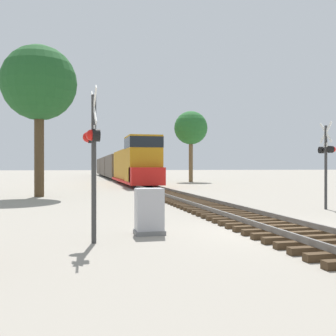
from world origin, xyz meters
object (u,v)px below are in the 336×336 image
object	(u,v)px
crossing_signal_near	(93,147)
relay_cabinet	(149,212)
tree_mid_background	(191,128)
freight_train	(115,166)
crossing_signal_far	(326,156)
tree_far_right	(39,84)

from	to	relation	value
crossing_signal_near	relay_cabinet	xyz separation A→B (m)	(1.56, 0.94, -1.71)
crossing_signal_near	tree_mid_background	size ratio (longest dim) A/B	0.44
freight_train	relay_cabinet	world-z (taller)	freight_train
crossing_signal_far	tree_mid_background	size ratio (longest dim) A/B	0.44
crossing_signal_far	tree_mid_background	xyz separation A→B (m)	(2.90, 31.05, 4.20)
freight_train	crossing_signal_far	world-z (taller)	freight_train
tree_mid_background	freight_train	bearing A→B (deg)	117.57
crossing_signal_far	tree_far_right	size ratio (longest dim) A/B	0.41
crossing_signal_far	relay_cabinet	world-z (taller)	crossing_signal_far
crossing_signal_near	relay_cabinet	bearing A→B (deg)	115.66
crossing_signal_near	relay_cabinet	world-z (taller)	crossing_signal_near
relay_cabinet	tree_far_right	xyz separation A→B (m)	(-4.25, 14.74, 6.33)
crossing_signal_far	relay_cabinet	xyz separation A→B (m)	(-8.65, -4.50, -1.72)
relay_cabinet	tree_mid_background	size ratio (longest dim) A/B	0.15
crossing_signal_near	tree_far_right	bearing A→B (deg)	-175.67
relay_cabinet	tree_mid_background	bearing A→B (deg)	71.99
freight_train	tree_far_right	world-z (taller)	tree_far_right
tree_far_right	relay_cabinet	bearing A→B (deg)	-73.92
crossing_signal_near	crossing_signal_far	bearing A→B (deg)	112.63
freight_train	crossing_signal_far	bearing A→B (deg)	-83.88
crossing_signal_far	relay_cabinet	distance (m)	9.90
crossing_signal_near	crossing_signal_far	world-z (taller)	crossing_signal_far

